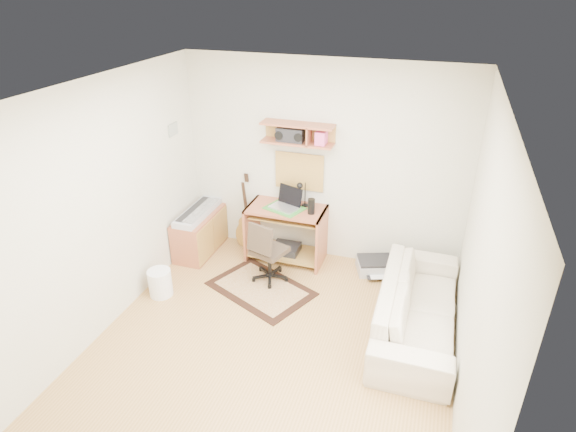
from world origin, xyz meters
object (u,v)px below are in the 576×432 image
(desk, at_px, (286,234))
(cabinet, at_px, (200,233))
(sofa, at_px, (419,299))
(printer, at_px, (375,266))
(task_chair, at_px, (270,251))

(desk, height_order, cabinet, desk)
(desk, bearing_deg, sofa, -27.92)
(cabinet, xyz_separation_m, printer, (2.37, 0.22, -0.19))
(task_chair, bearing_deg, printer, 43.34)
(desk, bearing_deg, printer, 2.36)
(printer, bearing_deg, desk, 162.11)
(cabinet, bearing_deg, task_chair, -17.65)
(cabinet, distance_m, sofa, 3.06)
(task_chair, bearing_deg, desk, 103.92)
(desk, distance_m, task_chair, 0.54)
(printer, bearing_deg, sofa, -79.42)
(desk, xyz_separation_m, printer, (1.19, 0.05, -0.29))
(cabinet, bearing_deg, printer, 5.40)
(desk, distance_m, sofa, 2.01)
(sofa, bearing_deg, desk, 62.08)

